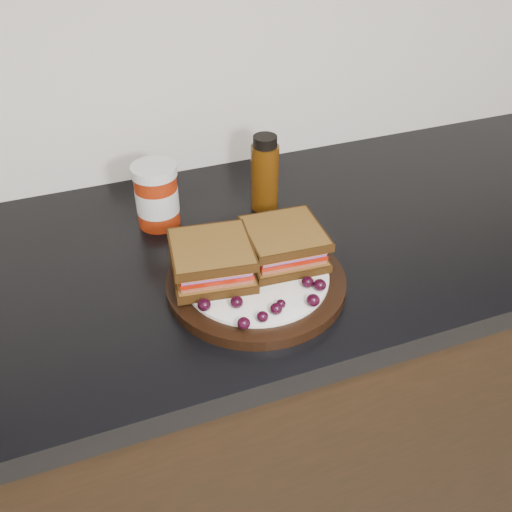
{
  "coord_description": "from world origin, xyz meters",
  "views": [
    {
      "loc": [
        -0.06,
        0.95,
        1.47
      ],
      "look_at": [
        0.18,
        1.59,
        0.96
      ],
      "focal_mm": 40.0,
      "sensor_mm": 36.0,
      "label": 1
    }
  ],
  "objects_px": {
    "plate": "(256,282)",
    "sandwich_left": "(212,260)",
    "condiment_jar": "(157,195)",
    "oil_bottle": "(265,173)"
  },
  "relations": [
    {
      "from": "condiment_jar",
      "to": "oil_bottle",
      "type": "relative_size",
      "value": 0.81
    },
    {
      "from": "condiment_jar",
      "to": "oil_bottle",
      "type": "xyz_separation_m",
      "value": [
        0.2,
        -0.01,
        0.01
      ]
    },
    {
      "from": "plate",
      "to": "sandwich_left",
      "type": "distance_m",
      "value": 0.08
    },
    {
      "from": "plate",
      "to": "condiment_jar",
      "type": "distance_m",
      "value": 0.26
    },
    {
      "from": "oil_bottle",
      "to": "sandwich_left",
      "type": "bearing_deg",
      "value": -129.86
    },
    {
      "from": "plate",
      "to": "sandwich_left",
      "type": "height_order",
      "value": "sandwich_left"
    },
    {
      "from": "condiment_jar",
      "to": "oil_bottle",
      "type": "height_order",
      "value": "oil_bottle"
    },
    {
      "from": "plate",
      "to": "sandwich_left",
      "type": "bearing_deg",
      "value": 159.07
    },
    {
      "from": "condiment_jar",
      "to": "plate",
      "type": "bearing_deg",
      "value": -66.58
    },
    {
      "from": "plate",
      "to": "condiment_jar",
      "type": "xyz_separation_m",
      "value": [
        -0.1,
        0.23,
        0.05
      ]
    }
  ]
}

